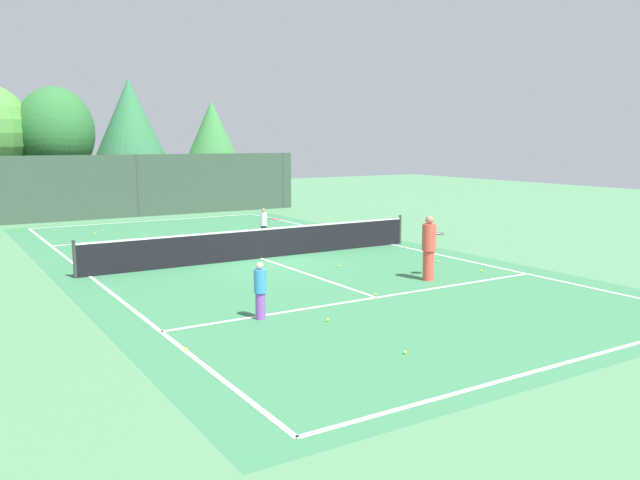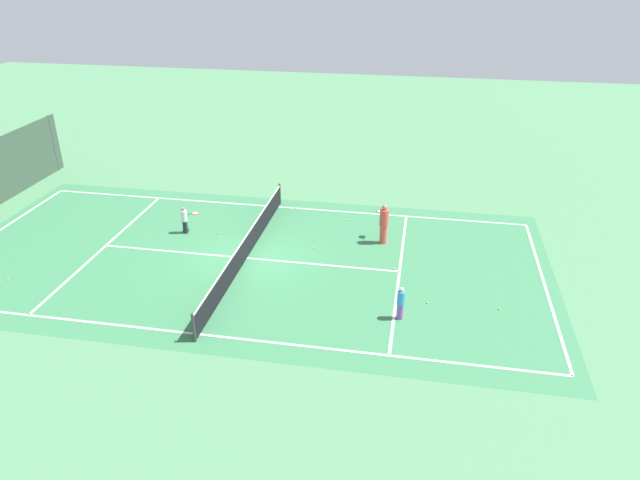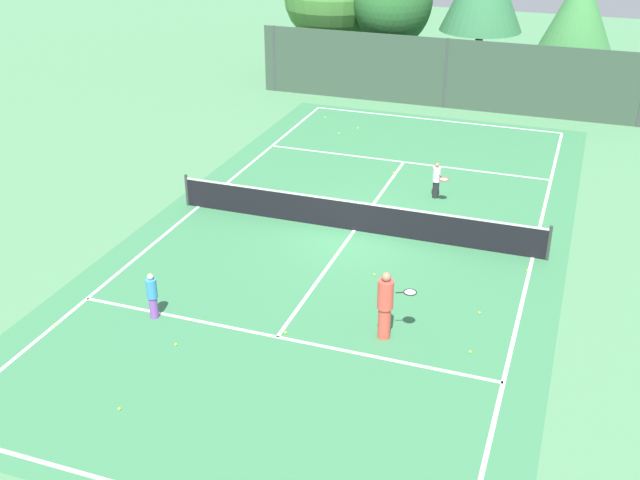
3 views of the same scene
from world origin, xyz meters
TOP-DOWN VIEW (x-y plane):
  - ground_plane at (0.00, 0.00)m, footprint 80.00×80.00m
  - court_surface at (0.00, 0.00)m, footprint 13.00×25.00m
  - tennis_net at (0.00, 0.00)m, footprint 11.90×0.10m
  - player_0 at (1.87, 3.42)m, footprint 0.70×0.79m
  - player_1 at (-3.32, -6.60)m, footprint 0.27×0.27m
  - player_2 at (2.48, -5.51)m, footprint 0.96×0.65m
  - tennis_ball_0 at (2.06, 1.95)m, footprint 0.07×0.07m
  - tennis_ball_1 at (-2.12, -10.12)m, footprint 0.07×0.07m
  - tennis_ball_2 at (5.44, -0.89)m, footprint 0.07×0.07m
  - tennis_ball_4 at (-0.07, 5.13)m, footprint 0.07×0.07m
  - tennis_ball_5 at (-5.49, -7.83)m, footprint 0.07×0.07m
  - tennis_ball_6 at (-3.40, 8.73)m, footprint 0.07×0.07m
  - tennis_ball_7 at (4.52, -3.64)m, footprint 0.07×0.07m
  - tennis_ball_8 at (1.40, -2.61)m, footprint 0.07×0.07m
  - tennis_ball_9 at (-2.18, -7.56)m, footprint 0.07×0.07m
  - tennis_ball_10 at (4.60, -5.48)m, footprint 0.07×0.07m
  - tennis_ball_12 at (0.14, -6.19)m, footprint 0.07×0.07m

SIDE VIEW (x-z plane):
  - ground_plane at x=0.00m, z-range 0.00..0.00m
  - court_surface at x=0.00m, z-range 0.00..0.01m
  - tennis_ball_0 at x=2.06m, z-range 0.00..0.07m
  - tennis_ball_1 at x=-2.12m, z-range 0.00..0.07m
  - tennis_ball_2 at x=5.44m, z-range 0.00..0.07m
  - tennis_ball_4 at x=-0.07m, z-range 0.00..0.07m
  - tennis_ball_5 at x=-5.49m, z-range 0.00..0.07m
  - tennis_ball_6 at x=-3.40m, z-range 0.00..0.07m
  - tennis_ball_7 at x=4.52m, z-range 0.00..0.07m
  - tennis_ball_8 at x=1.40m, z-range 0.00..0.07m
  - tennis_ball_9 at x=-2.18m, z-range 0.00..0.07m
  - tennis_ball_10 at x=4.60m, z-range 0.00..0.07m
  - tennis_ball_12 at x=0.14m, z-range 0.00..0.07m
  - tennis_net at x=0.00m, z-range -0.04..1.06m
  - player_1 at x=-3.32m, z-range 0.02..1.29m
  - player_0 at x=1.87m, z-range 0.03..1.30m
  - player_2 at x=2.48m, z-range 0.03..1.85m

